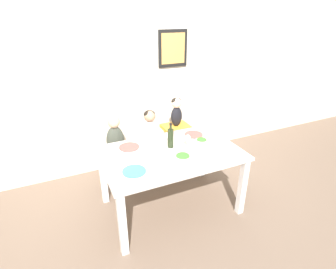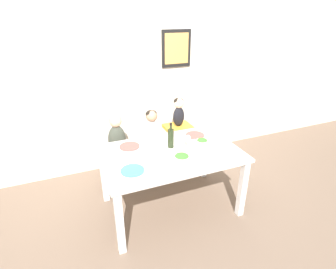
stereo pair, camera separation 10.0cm
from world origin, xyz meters
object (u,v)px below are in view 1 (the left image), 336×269
chair_far_left (117,159)px  paper_towel_roll (156,147)px  person_child_left (115,135)px  person_baby_right (176,110)px  wine_glass_near (188,139)px  salad_bowl_small (202,141)px  chair_right_highchair (176,136)px  salad_bowl_large (183,158)px  dinner_plate_back_right (194,135)px  chair_far_center (151,152)px  wine_bottle (171,138)px  person_child_center (150,129)px  dinner_plate_back_left (129,147)px  dinner_plate_front_left (134,171)px

chair_far_left → paper_towel_roll: paper_towel_roll is taller
person_child_left → person_baby_right: person_baby_right is taller
wine_glass_near → salad_bowl_small: bearing=-1.5°
chair_right_highchair → paper_towel_roll: paper_towel_roll is taller
salad_bowl_large → dinner_plate_back_right: (0.41, 0.50, -0.04)m
salad_bowl_small → chair_far_center: bearing=116.9°
chair_right_highchair → wine_bottle: size_ratio=2.39×
salad_bowl_large → person_baby_right: bearing=67.5°
paper_towel_roll → chair_far_center: bearing=73.8°
person_child_left → wine_glass_near: 0.97m
person_baby_right → wine_glass_near: 0.74m
chair_far_center → salad_bowl_large: size_ratio=2.69×
salad_bowl_large → chair_right_highchair: bearing=67.4°
chair_far_center → wine_glass_near: wine_glass_near is taller
person_child_center → salad_bowl_small: bearing=-63.1°
chair_far_left → chair_right_highchair: chair_right_highchair is taller
salad_bowl_large → salad_bowl_small: 0.44m
paper_towel_roll → dinner_plate_back_right: paper_towel_roll is taller
wine_glass_near → salad_bowl_large: (-0.19, -0.24, -0.07)m
chair_far_center → dinner_plate_back_left: 0.71m
person_child_center → salad_bowl_large: person_child_center is taller
chair_far_left → person_child_center: person_child_center is taller
salad_bowl_large → dinner_plate_back_left: 0.66m
chair_right_highchair → paper_towel_roll: 1.04m
person_baby_right → person_child_left: bearing=-180.0°
person_baby_right → wine_bottle: (-0.38, -0.62, -0.06)m
paper_towel_roll → dinner_plate_front_left: size_ratio=1.11×
chair_right_highchair → dinner_plate_back_right: bearing=-87.4°
chair_right_highchair → dinner_plate_back_right: size_ratio=3.06×
paper_towel_roll → wine_glass_near: 0.41m
dinner_plate_back_left → chair_right_highchair: bearing=28.2°
wine_bottle → dinner_plate_front_left: (-0.53, -0.31, -0.11)m
person_child_left → dinner_plate_back_left: (0.06, -0.43, 0.03)m
dinner_plate_back_right → chair_right_highchair: bearing=92.6°
person_child_left → person_baby_right: 0.89m
salad_bowl_large → dinner_plate_back_left: (-0.41, 0.51, -0.04)m
person_baby_right → wine_bottle: person_baby_right is taller
person_baby_right → dinner_plate_front_left: 1.31m
person_child_left → dinner_plate_back_left: bearing=-82.6°
person_child_left → person_baby_right: size_ratio=1.33×
person_child_center → person_child_left: bearing=180.0°
paper_towel_roll → salad_bowl_large: paper_towel_roll is taller
chair_far_center → salad_bowl_small: salad_bowl_small is taller
chair_far_center → dinner_plate_back_left: size_ratio=1.96×
chair_far_left → person_child_left: person_child_left is taller
person_baby_right → dinner_plate_front_left: person_baby_right is taller
chair_far_left → person_child_left: 0.34m
chair_far_center → salad_bowl_large: 1.03m
person_child_left → person_baby_right: (0.86, 0.00, 0.21)m
person_child_center → dinner_plate_front_left: size_ratio=2.33×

